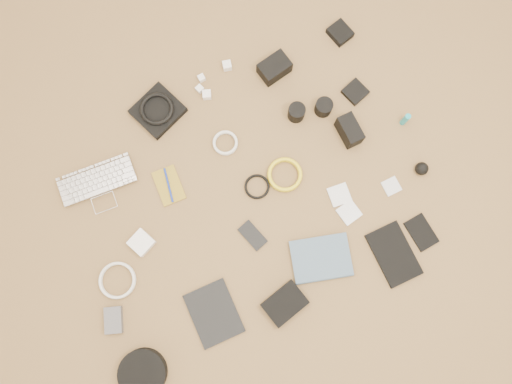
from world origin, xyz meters
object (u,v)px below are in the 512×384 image
dslr_camera (274,68)px  phone (253,235)px  tablet (214,313)px  laptop (101,190)px  headphone_case (143,373)px  paperback (325,280)px

dslr_camera → phone: size_ratio=1.07×
tablet → laptop: bearing=109.6°
tablet → headphone_case: bearing=-164.6°
laptop → dslr_camera: 0.84m
laptop → dslr_camera: dslr_camera is taller
phone → paperback: paperback is taller
phone → headphone_case: 0.64m
phone → paperback: size_ratio=0.51×
dslr_camera → paperback: (-0.24, -0.82, -0.02)m
dslr_camera → headphone_case: (-0.98, -0.80, -0.01)m
paperback → laptop: bearing=59.2°
dslr_camera → phone: dslr_camera is taller
laptop → paperback: 0.93m
dslr_camera → headphone_case: 1.26m
laptop → headphone_case: headphone_case is taller
headphone_case → tablet: bearing=11.1°
paperback → tablet: bearing=97.2°
phone → headphone_case: headphone_case is taller
tablet → dslr_camera: bearing=52.3°
tablet → phone: same height
dslr_camera → phone: 0.67m
laptop → tablet: size_ratio=1.39×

